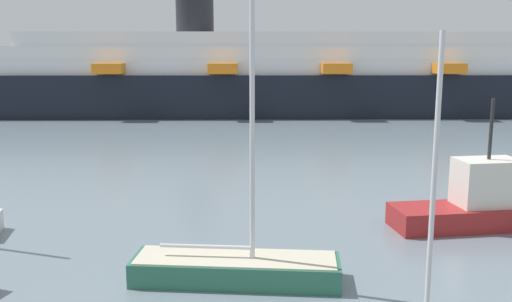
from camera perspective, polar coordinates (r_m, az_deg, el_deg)
name	(u,v)px	position (r m, az deg, el deg)	size (l,w,h in m)	color
sailboat_2	(236,264)	(17.71, -2.02, -11.37)	(6.54, 2.44, 11.68)	#2D6B51
fishing_boat_1	(480,204)	(24.45, 21.78, -4.97)	(7.10, 2.88, 5.19)	maroon
cruise_ship	(327,77)	(62.62, 7.16, 7.49)	(80.38, 13.50, 12.76)	black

